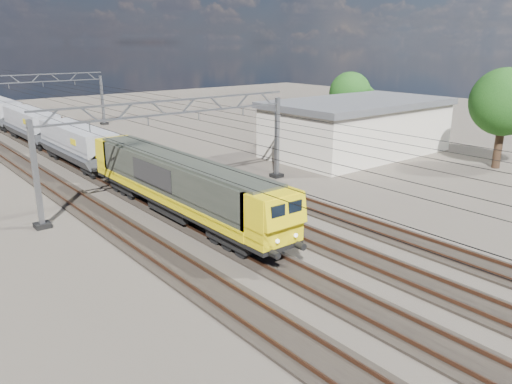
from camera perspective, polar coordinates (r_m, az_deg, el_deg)
ground at (r=33.37m, az=-5.41°, el=-2.32°), size 160.00×160.00×0.00m
track_outer_west at (r=30.67m, az=-14.80°, el=-4.43°), size 2.60×140.00×0.30m
track_loco at (r=32.35m, az=-8.36°, el=-2.92°), size 2.60×140.00×0.30m
track_inner_east at (r=34.43m, az=-2.64°, el=-1.54°), size 2.60×140.00×0.30m
track_outer_east at (r=36.82m, az=2.37°, el=-0.31°), size 2.60×140.00×0.30m
catenary_gantry_mid at (r=35.66m, az=-9.17°, el=5.28°), size 19.90×0.90×7.11m
catenary_gantry_far at (r=68.96m, az=-24.58°, el=9.46°), size 19.90×0.90×7.11m
overhead_wires at (r=38.84m, az=-12.30°, el=8.80°), size 12.03×140.00×0.53m
locomotive at (r=31.97m, az=-8.86°, el=1.06°), size 2.76×21.10×3.62m
hopper_wagon_lead at (r=47.79m, az=-19.72°, el=5.35°), size 3.38×13.00×3.25m
hopper_wagon_mid at (r=61.22m, az=-24.29°, el=7.16°), size 3.38×13.00×3.25m
hopper_wagon_third at (r=74.93m, az=-27.22°, el=8.29°), size 3.38×13.00×3.25m
industrial_shed at (r=51.58m, az=11.49°, el=7.33°), size 18.60×10.60×5.40m
tree_near at (r=49.25m, az=26.88°, el=8.89°), size 6.26×5.90×8.85m
tree_far at (r=62.60m, az=11.02°, el=10.87°), size 5.50×5.10×7.52m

